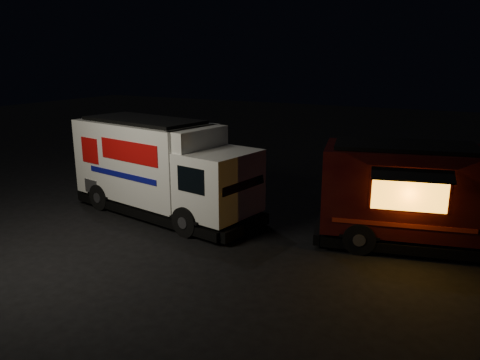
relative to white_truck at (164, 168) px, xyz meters
The scene contains 3 objects.
ground 3.35m from the white_truck, 33.21° to the right, with size 80.00×80.00×0.00m, color black.
white_truck is the anchor object (origin of this frame).
red_truck 8.30m from the white_truck, ahead, with size 6.22×2.29×2.90m, color #3E100B, non-canonical shape.
Camera 1 is at (6.83, -10.55, 5.17)m, focal length 35.00 mm.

